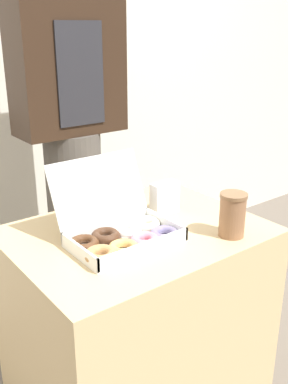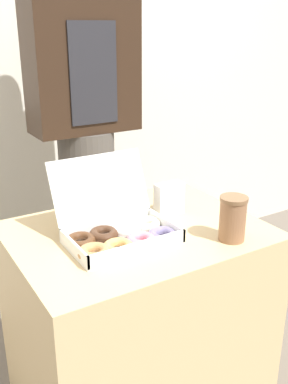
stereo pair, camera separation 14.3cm
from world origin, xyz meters
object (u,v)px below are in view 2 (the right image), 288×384
Objects in this scene: coffee_cup at (233,218)px; person_customer at (85,129)px; donut_box at (119,231)px; napkin_holder at (169,199)px.

coffee_cup is 0.08× the size of person_customer.
donut_box is at bearing -105.55° from person_customer.
donut_box is 3.10× the size of napkin_holder.
coffee_cup is 0.28m from napkin_holder.
donut_box reaches higher than napkin_holder.
napkin_holder is at bearing 101.66° from coffee_cup.
donut_box reaches higher than coffee_cup.
donut_box is 0.27m from napkin_holder.
person_customer is (-0.08, 0.52, 0.16)m from napkin_holder.
donut_box is 0.66m from person_customer.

